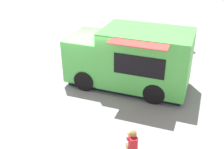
{
  "coord_description": "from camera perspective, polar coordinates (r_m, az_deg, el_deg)",
  "views": [
    {
      "loc": [
        10.37,
        2.94,
        5.94
      ],
      "look_at": [
        1.21,
        1.17,
        1.1
      ],
      "focal_mm": 44.06,
      "sensor_mm": 36.0,
      "label": 1
    }
  ],
  "objects": [
    {
      "name": "food_truck",
      "position": [
        11.46,
        3.91,
        3.07
      ],
      "size": [
        3.45,
        5.34,
        2.56
      ],
      "color": "#51C04C",
      "rests_on": "ground_plane"
    },
    {
      "name": "ground_plane",
      "position": [
        12.31,
        -4.31,
        -1.51
      ],
      "size": [
        40.0,
        40.0,
        0.0
      ],
      "primitive_type": "plane",
      "color": "#969095"
    },
    {
      "name": "planter_flowering_far",
      "position": [
        15.94,
        15.94,
        5.77
      ],
      "size": [
        0.47,
        0.47,
        0.65
      ],
      "color": "#BF6B4A",
      "rests_on": "ground_plane"
    },
    {
      "name": "person_customer",
      "position": [
        8.45,
        4.3,
        -14.29
      ],
      "size": [
        0.8,
        0.57,
        0.87
      ],
      "color": "olive",
      "rests_on": "ground_plane"
    }
  ]
}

